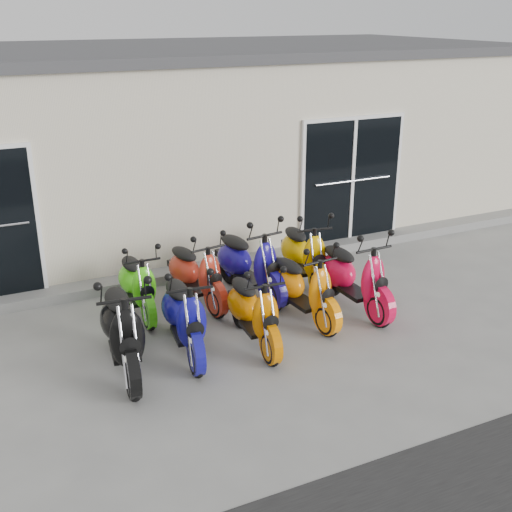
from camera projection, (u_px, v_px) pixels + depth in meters
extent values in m
plane|color=gray|center=(275.00, 321.00, 8.79)|extent=(80.00, 80.00, 0.00)
cube|color=beige|center=(156.00, 140.00, 12.60)|extent=(14.00, 6.00, 3.20)
cube|color=#3F3F42|center=(151.00, 50.00, 12.00)|extent=(14.20, 6.20, 0.16)
cube|color=gray|center=(219.00, 266.00, 10.47)|extent=(14.00, 0.40, 0.15)
cube|color=black|center=(352.00, 177.00, 11.21)|extent=(2.02, 0.08, 2.22)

